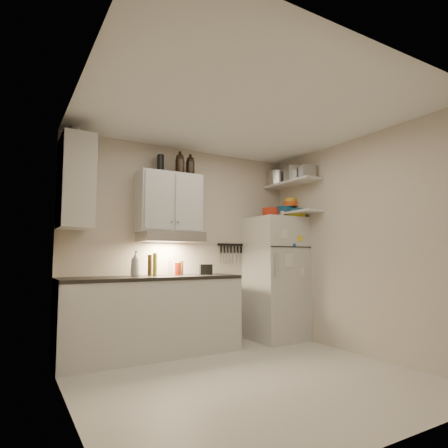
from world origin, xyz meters
TOP-DOWN VIEW (x-y plane):
  - floor at (0.00, 0.00)m, footprint 3.20×3.00m
  - ceiling at (0.00, 0.00)m, footprint 3.20×3.00m
  - back_wall at (0.00, 1.51)m, footprint 3.20×0.02m
  - left_wall at (-1.61, 0.00)m, footprint 0.02×3.00m
  - right_wall at (1.61, 0.00)m, footprint 0.02×3.00m
  - base_cabinet at (-0.55, 1.20)m, footprint 2.10×0.60m
  - countertop at (-0.55, 1.20)m, footprint 2.10×0.62m
  - upper_cabinet at (-0.30, 1.33)m, footprint 0.80×0.33m
  - side_cabinet at (-1.44, 1.20)m, footprint 0.33×0.55m
  - range_hood at (-0.30, 1.27)m, footprint 0.76×0.46m
  - fridge at (1.25, 1.16)m, footprint 0.70×0.68m
  - shelf_hi at (1.45, 1.02)m, footprint 0.30×0.95m
  - shelf_lo at (1.45, 1.02)m, footprint 0.30×0.95m
  - knife_strip at (0.70, 1.49)m, footprint 0.42×0.02m
  - dutch_oven at (1.15, 1.13)m, footprint 0.28×0.28m
  - book_stack at (1.46, 0.98)m, footprint 0.20×0.25m
  - spice_jar at (1.30, 1.07)m, footprint 0.06×0.06m
  - stock_pot at (1.47, 1.38)m, footprint 0.39×0.39m
  - tin_a at (1.47, 1.00)m, footprint 0.28×0.26m
  - tin_b at (1.50, 0.75)m, footprint 0.24×0.24m
  - bowl_teal at (1.50, 1.23)m, footprint 0.28×0.28m
  - bowl_orange at (1.54, 1.16)m, footprint 0.22×0.22m
  - bowl_yellow at (1.54, 1.16)m, footprint 0.17×0.17m
  - plates at (1.52, 1.01)m, footprint 0.24×0.24m
  - growler_a at (-0.18, 1.28)m, footprint 0.13×0.13m
  - growler_b at (-0.01, 1.32)m, footprint 0.12×0.12m
  - thermos_a at (-0.40, 1.39)m, footprint 0.10×0.10m
  - thermos_b at (-0.45, 1.29)m, footprint 0.09×0.09m
  - side_jar at (-1.44, 1.31)m, footprint 0.13×0.13m
  - soap_bottle at (-0.74, 1.24)m, footprint 0.13×0.13m
  - pepper_mill at (-0.14, 1.31)m, footprint 0.06×0.06m
  - oil_bottle at (-0.52, 1.21)m, footprint 0.06×0.06m
  - vinegar_bottle at (-0.54, 1.33)m, footprint 0.07×0.07m
  - clear_bottle at (-0.27, 1.34)m, footprint 0.08×0.08m
  - red_jar at (-0.22, 1.23)m, footprint 0.09×0.09m
  - caddy at (0.17, 1.22)m, footprint 0.18×0.15m

SIDE VIEW (x-z plane):
  - floor at x=0.00m, z-range -0.02..0.00m
  - base_cabinet at x=-0.55m, z-range 0.00..0.88m
  - fridge at x=1.25m, z-range 0.00..1.70m
  - countertop at x=-0.55m, z-range 0.88..0.92m
  - caddy at x=0.17m, z-range 0.92..1.05m
  - red_jar at x=-0.22m, z-range 0.92..1.08m
  - pepper_mill at x=-0.14m, z-range 0.92..1.10m
  - clear_bottle at x=-0.27m, z-range 0.92..1.10m
  - vinegar_bottle at x=-0.54m, z-range 0.92..1.17m
  - oil_bottle at x=-0.52m, z-range 0.92..1.19m
  - soap_bottle at x=-0.74m, z-range 0.92..1.25m
  - back_wall at x=0.00m, z-range 0.00..2.60m
  - left_wall at x=-1.61m, z-range 0.00..2.60m
  - right_wall at x=1.61m, z-range 0.00..2.60m
  - knife_strip at x=0.70m, z-range 1.31..1.33m
  - range_hood at x=-0.30m, z-range 1.33..1.45m
  - book_stack at x=1.46m, z-range 1.70..1.78m
  - spice_jar at x=1.30m, z-range 1.70..1.79m
  - shelf_lo at x=1.45m, z-range 1.75..1.77m
  - dutch_oven at x=1.15m, z-range 1.70..1.83m
  - plates at x=1.52m, z-range 1.77..1.83m
  - upper_cabinet at x=-0.30m, z-range 1.45..2.20m
  - bowl_teal at x=1.50m, z-range 1.77..1.89m
  - bowl_orange at x=1.54m, z-range 1.89..1.95m
  - side_cabinet at x=-1.44m, z-range 1.45..2.45m
  - bowl_yellow at x=1.54m, z-range 1.95..2.01m
  - shelf_hi at x=1.45m, z-range 2.19..2.22m
  - thermos_b at x=-0.45m, z-range 2.20..2.41m
  - tin_b at x=1.50m, z-range 2.21..2.40m
  - thermos_a at x=-0.40m, z-range 2.20..2.44m
  - stock_pot at x=1.47m, z-range 2.21..2.44m
  - tin_a at x=1.47m, z-range 2.21..2.44m
  - growler_b at x=-0.01m, z-range 2.20..2.47m
  - growler_a at x=-0.18m, z-range 2.20..2.47m
  - side_jar at x=-1.44m, z-range 2.45..2.60m
  - ceiling at x=0.00m, z-range 2.60..2.62m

